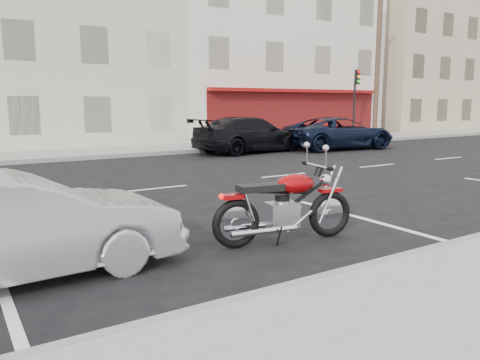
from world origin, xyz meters
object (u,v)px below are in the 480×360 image
object	(u,v)px
utility_pole	(378,58)
sedan_silver	(11,227)
fire_hydrant	(333,132)
car_far	(250,135)
suv_far	(339,133)
motorcycle	(332,204)
traffic_light	(355,95)

from	to	relation	value
utility_pole	sedan_silver	distance (m)	25.54
fire_hydrant	car_far	distance (m)	7.65
suv_far	car_far	bearing A→B (deg)	83.03
car_far	suv_far	bearing A→B (deg)	-109.32
motorcycle	car_far	world-z (taller)	car_far
traffic_light	fire_hydrant	world-z (taller)	traffic_light
utility_pole	motorcycle	size ratio (longest dim) A/B	3.87
traffic_light	motorcycle	xyz separation A→B (m)	(-14.81, -13.81, -2.02)
suv_far	car_far	size ratio (longest dim) A/B	1.00
utility_pole	motorcycle	distance (m)	22.33
motorcycle	utility_pole	bearing A→B (deg)	50.26
utility_pole	sedan_silver	xyz separation A→B (m)	(-21.34, -13.44, -4.08)
sedan_silver	fire_hydrant	bearing A→B (deg)	-55.40
sedan_silver	suv_far	world-z (taller)	suv_far
traffic_light	sedan_silver	size ratio (longest dim) A/B	0.95
traffic_light	sedan_silver	bearing A→B (deg)	-145.74
utility_pole	car_far	distance (m)	11.73
traffic_light	motorcycle	distance (m)	20.35
traffic_light	car_far	size ratio (longest dim) A/B	0.72
fire_hydrant	car_far	size ratio (longest dim) A/B	0.14
motorcycle	sedan_silver	bearing A→B (deg)	-177.73
fire_hydrant	suv_far	distance (m)	4.59
suv_far	car_far	distance (m)	4.39
fire_hydrant	utility_pole	bearing A→B (deg)	1.64
utility_pole	traffic_light	bearing A→B (deg)	-172.39
utility_pole	suv_far	bearing A→B (deg)	-150.76
utility_pole	traffic_light	world-z (taller)	utility_pole
utility_pole	fire_hydrant	distance (m)	5.48
fire_hydrant	sedan_silver	size ratio (longest dim) A/B	0.18
motorcycle	sedan_silver	xyz separation A→B (m)	(-4.52, 0.64, 0.13)
fire_hydrant	car_far	world-z (taller)	car_far
fire_hydrant	motorcycle	size ratio (longest dim) A/B	0.31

